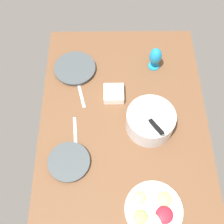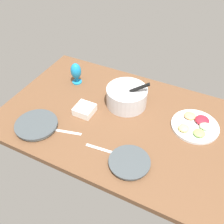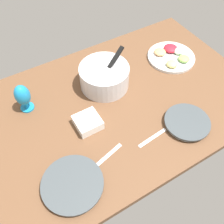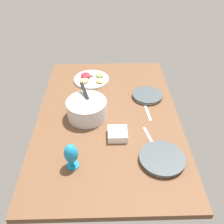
% 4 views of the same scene
% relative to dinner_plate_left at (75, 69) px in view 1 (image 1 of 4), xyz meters
% --- Properties ---
extents(ground_plane, '(1.60, 1.04, 0.04)m').
position_rel_dinner_plate_left_xyz_m(ground_plane, '(0.44, 0.32, -0.04)').
color(ground_plane, brown).
extents(dinner_plate_left, '(0.28, 0.28, 0.03)m').
position_rel_dinner_plate_left_xyz_m(dinner_plate_left, '(0.00, 0.00, 0.00)').
color(dinner_plate_left, silver).
rests_on(dinner_plate_left, ground_plane).
extents(dinner_plate_right, '(0.24, 0.24, 0.03)m').
position_rel_dinner_plate_left_xyz_m(dinner_plate_right, '(0.67, -0.00, -0.00)').
color(dinner_plate_right, silver).
rests_on(dinner_plate_right, ground_plane).
extents(mixing_bowl, '(0.30, 0.29, 0.20)m').
position_rel_dinner_plate_left_xyz_m(mixing_bowl, '(0.43, 0.48, 0.06)').
color(mixing_bowl, silver).
rests_on(mixing_bowl, ground_plane).
extents(fruit_platter, '(0.31, 0.31, 0.05)m').
position_rel_dinner_plate_left_xyz_m(fruit_platter, '(0.94, 0.46, 0.00)').
color(fruit_platter, silver).
rests_on(fruit_platter, ground_plane).
extents(hurricane_glass_blue, '(0.08, 0.08, 0.17)m').
position_rel_dinner_plate_left_xyz_m(hurricane_glass_blue, '(-0.03, 0.54, 0.08)').
color(hurricane_glass_blue, '#1A82BC').
rests_on(hurricane_glass_blue, ground_plane).
extents(square_bowl_white, '(0.13, 0.13, 0.05)m').
position_rel_dinner_plate_left_xyz_m(square_bowl_white, '(0.21, 0.26, 0.01)').
color(square_bowl_white, white).
rests_on(square_bowl_white, ground_plane).
extents(fork_by_left_plate, '(0.18, 0.06, 0.01)m').
position_rel_dinner_plate_left_xyz_m(fork_by_left_plate, '(0.21, 0.05, -0.01)').
color(fork_by_left_plate, silver).
rests_on(fork_by_left_plate, ground_plane).
extents(fork_by_right_plate, '(0.18, 0.03, 0.01)m').
position_rel_dinner_plate_left_xyz_m(fork_by_right_plate, '(0.46, 0.02, -0.01)').
color(fork_by_right_plate, silver).
rests_on(fork_by_right_plate, ground_plane).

